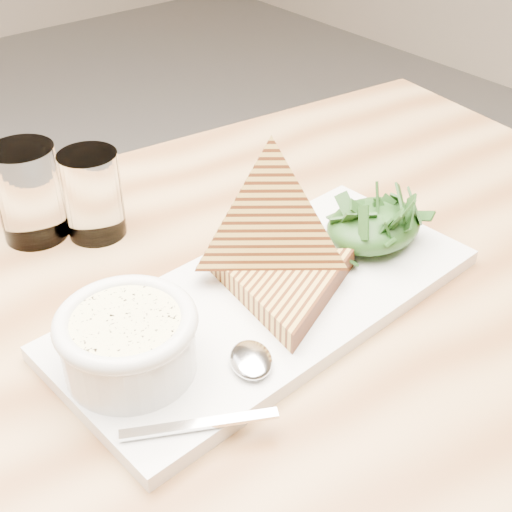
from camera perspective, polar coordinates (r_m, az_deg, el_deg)
table_top at (r=0.67m, az=-3.43°, el=-8.05°), size 1.24×0.90×0.04m
table_leg_br at (r=1.37m, az=6.66°, el=-2.25°), size 0.06×0.06×0.71m
platter at (r=0.68m, az=1.06°, el=-3.65°), size 0.43×0.21×0.02m
soup_bowl at (r=0.60m, az=-10.11°, el=-7.30°), size 0.11×0.11×0.04m
soup at (r=0.58m, az=-10.38°, el=-5.36°), size 0.09×0.09×0.01m
bowl_rim at (r=0.58m, az=-10.40°, el=-5.21°), size 0.12×0.12×0.01m
sandwich_flat at (r=0.67m, az=2.32°, el=-2.33°), size 0.22×0.22×0.02m
sandwich_lean at (r=0.68m, az=1.24°, el=2.47°), size 0.23×0.23×0.19m
salad_base at (r=0.75m, az=9.40°, el=2.42°), size 0.11×0.09×0.04m
arugula_pile at (r=0.74m, az=9.44°, el=2.81°), size 0.11×0.10×0.05m
spoon_bowl at (r=0.60m, az=-0.40°, el=-8.29°), size 0.05×0.06×0.01m
spoon_handle at (r=0.56m, az=-4.53°, el=-13.25°), size 0.11×0.07×0.00m
glass_near at (r=0.80m, az=-17.70°, el=4.82°), size 0.07×0.07×0.11m
glass_far at (r=0.79m, az=-12.94°, el=4.80°), size 0.06×0.06×0.10m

